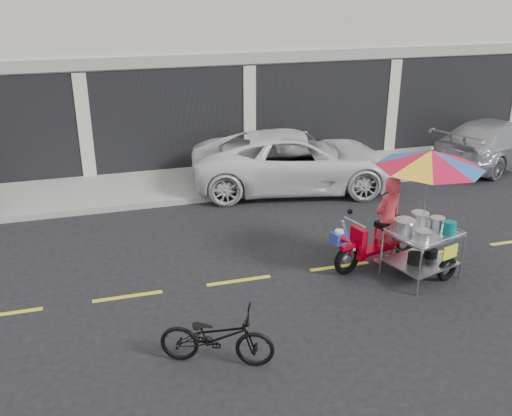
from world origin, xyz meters
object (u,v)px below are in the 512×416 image
object	(u,v)px
silver_pickup	(496,142)
near_bicycle	(217,337)
white_pickup	(296,161)
food_vendor_rig	(413,193)

from	to	relation	value
silver_pickup	near_bicycle	bearing A→B (deg)	101.76
silver_pickup	near_bicycle	distance (m)	12.06
white_pickup	near_bicycle	distance (m)	7.50
white_pickup	silver_pickup	xyz separation A→B (m)	(6.33, 0.31, -0.08)
white_pickup	silver_pickup	world-z (taller)	white_pickup
food_vendor_rig	near_bicycle	bearing A→B (deg)	-172.95
silver_pickup	food_vendor_rig	world-z (taller)	food_vendor_rig
silver_pickup	food_vendor_rig	bearing A→B (deg)	108.10
silver_pickup	near_bicycle	xyz separation A→B (m)	(-9.89, -6.90, -0.23)
silver_pickup	near_bicycle	size ratio (longest dim) A/B	2.78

